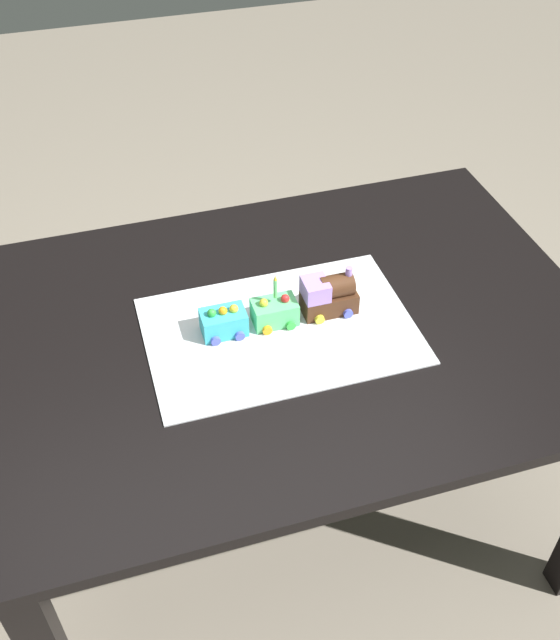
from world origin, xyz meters
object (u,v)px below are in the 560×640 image
object	(u,v)px
dining_table	(291,356)
cake_locomotive	(329,295)
cake_car_gondola_mint_green	(275,312)
cake_car_tanker_turquoise	(224,322)
birthday_candle	(275,287)

from	to	relation	value
dining_table	cake_locomotive	world-z (taller)	cake_locomotive
cake_car_gondola_mint_green	cake_car_tanker_turquoise	distance (m)	0.12
dining_table	cake_locomotive	size ratio (longest dim) A/B	10.00
cake_locomotive	birthday_candle	xyz separation A→B (m)	(0.13, -0.00, 0.05)
dining_table	cake_car_gondola_mint_green	world-z (taller)	cake_car_gondola_mint_green
cake_locomotive	cake_car_tanker_turquoise	world-z (taller)	cake_locomotive
cake_locomotive	birthday_candle	world-z (taller)	birthday_candle
birthday_candle	cake_car_gondola_mint_green	bearing A→B (deg)	-0.00
cake_car_gondola_mint_green	birthday_candle	world-z (taller)	birthday_candle
cake_car_tanker_turquoise	cake_locomotive	bearing A→B (deg)	180.00
dining_table	cake_car_gondola_mint_green	distance (m)	0.14
cake_locomotive	cake_car_tanker_turquoise	bearing A→B (deg)	-0.00
cake_car_gondola_mint_green	cake_locomotive	bearing A→B (deg)	180.00
cake_car_gondola_mint_green	birthday_candle	bearing A→B (deg)	180.00
dining_table	cake_locomotive	distance (m)	0.18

